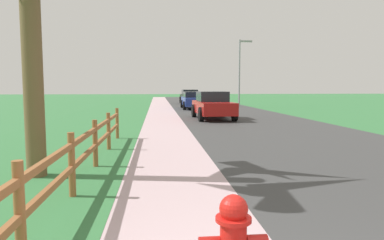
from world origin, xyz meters
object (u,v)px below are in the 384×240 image
Objects in this scene: parked_suv_red at (213,105)px; parked_car_black at (190,96)px; street_lamp at (241,67)px; parked_car_blue at (194,100)px.

parked_suv_red is 18.29m from parked_car_black.
street_lamp is at bearing -61.17° from parked_car_black.
parked_car_black is at bearing 118.83° from street_lamp.
parked_suv_red reaches higher than parked_car_black.
parked_car_blue is 0.80× the size of street_lamp.
parked_car_blue is (-0.09, 9.18, -0.05)m from parked_suv_red.
parked_suv_red is at bearing -110.81° from street_lamp.
parked_car_black is (0.44, 18.28, -0.01)m from parked_suv_red.
street_lamp reaches higher than parked_car_black.
parked_car_blue is at bearing 90.57° from parked_suv_red.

